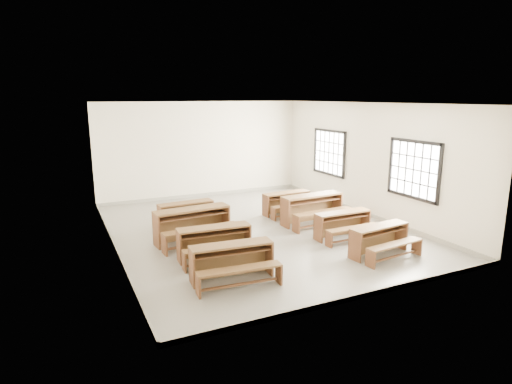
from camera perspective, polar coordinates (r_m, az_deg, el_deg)
name	(u,v)px	position (r m, az deg, el deg)	size (l,w,h in m)	color
room	(259,147)	(10.65, 0.44, 6.06)	(8.50, 8.50, 3.20)	slate
desk_set_0	(232,260)	(8.04, -3.15, -8.99)	(1.61, 0.93, 0.70)	brown
desk_set_1	(215,240)	(9.08, -5.50, -6.44)	(1.60, 0.90, 0.70)	brown
desk_set_2	(193,223)	(10.16, -8.37, -4.06)	(1.86, 1.08, 0.81)	brown
desk_set_3	(187,213)	(11.37, -9.24, -2.73)	(1.50, 0.86, 0.65)	brown
desk_set_4	(380,238)	(9.64, 16.26, -5.92)	(1.53, 0.91, 0.65)	brown
desk_set_5	(344,223)	(10.57, 11.60, -4.05)	(1.44, 0.76, 0.65)	brown
desk_set_6	(313,207)	(11.59, 7.61, -1.98)	(1.79, 0.99, 0.79)	brown
desk_set_7	(287,201)	(12.46, 4.18, -1.27)	(1.46, 0.81, 0.64)	brown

